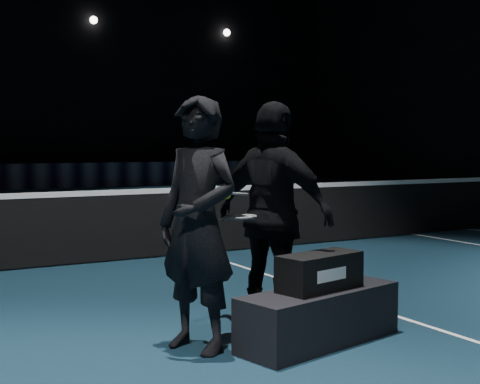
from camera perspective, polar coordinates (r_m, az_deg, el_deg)
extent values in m
plane|color=black|center=(9.54, -3.40, -5.27)|extent=(36.00, 36.00, 0.00)
cube|color=black|center=(9.48, -3.41, -2.58)|extent=(12.80, 0.02, 0.86)
cube|color=white|center=(9.43, -3.42, 0.22)|extent=(12.80, 0.03, 0.07)
cube|color=black|center=(24.34, -19.61, 1.21)|extent=(22.00, 0.15, 0.90)
cube|color=black|center=(5.30, 6.79, -10.49)|extent=(1.47, 0.76, 0.42)
cube|color=black|center=(5.22, 6.82, -6.76)|extent=(0.75, 0.44, 0.28)
cube|color=white|center=(5.10, 7.84, -7.02)|extent=(0.32, 0.07, 0.09)
imported|color=black|center=(4.98, -3.61, -2.75)|extent=(0.70, 0.82, 1.90)
imported|color=black|center=(5.58, 2.94, -2.02)|extent=(0.86, 1.21, 1.90)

